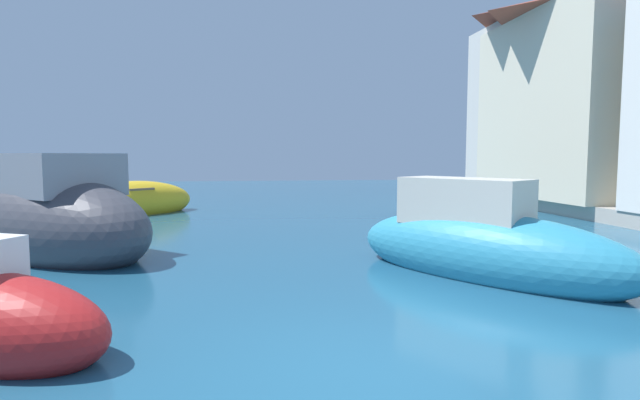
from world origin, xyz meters
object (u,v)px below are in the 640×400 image
(moored_boat_1, at_px, (444,205))
(waterfront_building_far, at_px, (569,94))
(moored_boat_2, at_px, (481,246))
(waterfront_building_annex, at_px, (599,91))
(moored_boat_0, at_px, (50,221))
(moored_boat_3, at_px, (132,202))

(moored_boat_1, xyz_separation_m, waterfront_building_far, (7.53, 4.33, 4.51))
(moored_boat_2, xyz_separation_m, waterfront_building_annex, (10.15, 10.49, 4.30))
(moored_boat_0, distance_m, waterfront_building_annex, 20.47)
(waterfront_building_annex, bearing_deg, moored_boat_0, -158.86)
(waterfront_building_annex, bearing_deg, moored_boat_2, -134.07)
(moored_boat_0, xyz_separation_m, moored_boat_3, (0.08, 7.76, -0.29))
(moored_boat_0, relative_size, moored_boat_3, 1.28)
(moored_boat_2, relative_size, waterfront_building_far, 0.62)
(moored_boat_0, distance_m, moored_boat_1, 12.21)
(waterfront_building_annex, bearing_deg, waterfront_building_far, 90.00)
(moored_boat_0, height_order, waterfront_building_far, waterfront_building_far)
(moored_boat_2, relative_size, moored_boat_3, 1.10)
(moored_boat_1, distance_m, waterfront_building_far, 9.79)
(moored_boat_1, distance_m, moored_boat_3, 11.46)
(waterfront_building_annex, xyz_separation_m, waterfront_building_far, (0.00, 2.00, 0.14))
(waterfront_building_far, bearing_deg, moored_boat_1, -150.10)
(waterfront_building_far, bearing_deg, moored_boat_3, -175.47)
(moored_boat_1, bearing_deg, moored_boat_3, 72.52)
(moored_boat_2, bearing_deg, waterfront_building_annex, 101.36)
(moored_boat_2, height_order, waterfront_building_annex, waterfront_building_annex)
(waterfront_building_far, bearing_deg, moored_boat_2, -129.11)
(moored_boat_1, bearing_deg, waterfront_building_annex, -75.85)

